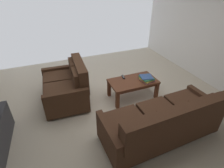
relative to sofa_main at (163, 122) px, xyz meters
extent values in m
cube|color=beige|center=(0.35, -0.99, -0.36)|extent=(5.15, 5.75, 0.01)
cylinder|color=black|center=(-0.78, -0.41, -0.33)|extent=(0.05, 0.05, 0.06)
cylinder|color=black|center=(0.80, -0.37, -0.33)|extent=(0.05, 0.05, 0.06)
cylinder|color=black|center=(-0.80, 0.24, -0.33)|extent=(0.05, 0.05, 0.06)
cylinder|color=black|center=(0.79, 0.28, -0.33)|extent=(0.05, 0.05, 0.06)
cube|color=#472B1C|center=(0.00, -0.06, -0.12)|extent=(1.77, 0.82, 0.36)
cube|color=#472B1C|center=(-0.58, -0.10, 0.11)|extent=(0.56, 0.69, 0.10)
cube|color=#472B1C|center=(0.00, -0.08, 0.11)|extent=(0.56, 0.69, 0.10)
cube|color=#472B1C|center=(0.58, -0.07, 0.11)|extent=(0.56, 0.69, 0.10)
cube|color=#472B1C|center=(-0.01, 0.26, 0.24)|extent=(1.75, 0.23, 0.45)
cube|color=#472B1C|center=(-0.59, 0.13, 0.24)|extent=(0.53, 0.14, 0.32)
cube|color=#472B1C|center=(0.00, 0.15, 0.24)|extent=(0.53, 0.14, 0.32)
cube|color=#472B1C|center=(0.58, 0.17, 0.24)|extent=(0.53, 0.14, 0.32)
cube|color=#472B1C|center=(-0.92, -0.09, -0.05)|extent=(0.12, 0.77, 0.52)
cube|color=#472B1C|center=(0.92, -0.04, -0.05)|extent=(0.12, 0.77, 0.52)
cylinder|color=black|center=(1.63, -2.09, -0.33)|extent=(0.05, 0.05, 0.06)
cylinder|color=black|center=(1.68, -1.26, -0.33)|extent=(0.05, 0.05, 0.06)
cylinder|color=black|center=(0.92, -2.05, -0.33)|extent=(0.05, 0.05, 0.06)
cylinder|color=black|center=(0.97, -1.22, -0.33)|extent=(0.05, 0.05, 0.06)
cube|color=#422819|center=(1.30, -1.65, -0.11)|extent=(0.89, 1.04, 0.37)
cube|color=#422819|center=(1.30, -1.90, 0.12)|extent=(0.76, 0.50, 0.10)
cube|color=#422819|center=(1.33, -1.41, 0.12)|extent=(0.76, 0.50, 0.10)
cube|color=#422819|center=(0.94, -1.63, 0.27)|extent=(0.24, 1.00, 0.50)
cube|color=#422819|center=(1.04, -1.89, 0.27)|extent=(0.15, 0.45, 0.36)
cube|color=#422819|center=(1.07, -1.39, 0.27)|extent=(0.15, 0.45, 0.36)
cube|color=#422819|center=(1.27, -2.20, -0.04)|extent=(0.84, 0.15, 0.53)
cube|color=#422819|center=(1.33, -1.11, -0.04)|extent=(0.84, 0.15, 0.53)
cube|color=brown|center=(-0.12, -1.25, 0.04)|extent=(1.03, 0.56, 0.04)
cube|color=brown|center=(-0.12, -1.25, 0.00)|extent=(0.94, 0.50, 0.05)
cube|color=brown|center=(-0.58, -1.48, -0.17)|extent=(0.07, 0.07, 0.38)
cube|color=brown|center=(0.35, -1.48, -0.17)|extent=(0.07, 0.07, 0.38)
cube|color=brown|center=(-0.58, -1.01, -0.17)|extent=(0.07, 0.07, 0.38)
cube|color=brown|center=(0.35, -1.01, -0.17)|extent=(0.07, 0.07, 0.38)
cylinder|color=#472D1C|center=(-1.14, -0.07, -0.09)|extent=(0.04, 0.04, 0.53)
cube|color=#996699|center=(-0.39, -1.14, 0.07)|extent=(0.29, 0.30, 0.02)
cube|color=#E0CC4C|center=(-0.39, -1.13, 0.10)|extent=(0.28, 0.29, 0.03)
cube|color=#337F51|center=(-0.39, -1.15, 0.13)|extent=(0.25, 0.29, 0.02)
cube|color=#385693|center=(-0.38, -1.16, 0.15)|extent=(0.30, 0.29, 0.02)
cube|color=black|center=(0.02, -1.45, 0.07)|extent=(0.07, 0.17, 0.02)
cube|color=#59595B|center=(0.02, -1.45, 0.08)|extent=(0.05, 0.11, 0.00)
camera|label=1|loc=(1.54, 1.63, 2.02)|focal=28.49mm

